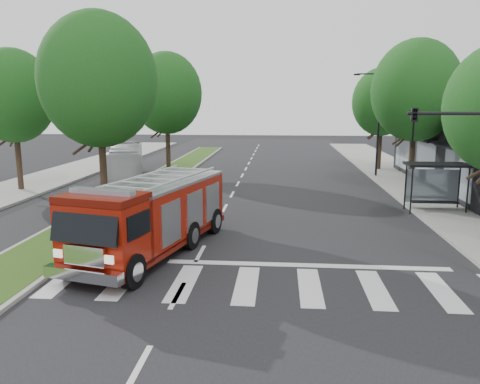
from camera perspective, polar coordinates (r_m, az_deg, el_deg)
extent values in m
plane|color=black|center=(18.16, -4.88, -7.50)|extent=(140.00, 140.00, 0.00)
cube|color=gray|center=(29.16, 23.83, -1.28)|extent=(5.00, 80.00, 0.15)
cube|color=gray|center=(36.56, -9.40, 1.74)|extent=(3.00, 50.00, 0.14)
cube|color=#254012|center=(36.55, -9.40, 1.86)|extent=(2.60, 49.50, 0.02)
cylinder|color=black|center=(25.71, 20.18, 0.15)|extent=(0.08, 0.08, 2.50)
cylinder|color=black|center=(26.58, 26.00, 0.05)|extent=(0.08, 0.08, 2.50)
cylinder|color=black|center=(26.85, 19.52, 0.61)|extent=(0.08, 0.08, 2.50)
cylinder|color=black|center=(27.69, 25.13, 0.50)|extent=(0.08, 0.08, 2.50)
cube|color=black|center=(26.49, 22.95, 3.10)|extent=(3.20, 1.60, 0.12)
cube|color=#8C99A5|center=(27.32, 22.31, 0.70)|extent=(2.80, 0.04, 1.80)
cube|color=black|center=(26.80, 22.64, -1.14)|extent=(2.40, 0.40, 0.08)
cylinder|color=black|center=(32.33, 20.18, 3.88)|extent=(0.36, 0.36, 4.40)
ellipsoid|color=#0F3812|center=(32.15, 20.68, 11.51)|extent=(5.60, 5.60, 6.44)
cylinder|color=black|center=(42.03, 16.64, 5.21)|extent=(0.36, 0.36, 3.96)
ellipsoid|color=#0F3812|center=(41.87, 16.92, 10.49)|extent=(5.00, 5.00, 5.75)
cylinder|color=black|center=(24.92, -16.32, 2.53)|extent=(0.36, 0.36, 4.62)
ellipsoid|color=#0F3812|center=(24.72, -16.88, 12.94)|extent=(5.80, 5.80, 6.67)
cylinder|color=black|center=(38.23, -8.76, 5.36)|extent=(0.36, 0.36, 4.40)
ellipsoid|color=#0F3812|center=(38.08, -8.95, 11.82)|extent=(5.60, 5.60, 6.44)
cylinder|color=black|center=(33.80, -25.37, 3.59)|extent=(0.36, 0.36, 4.18)
ellipsoid|color=#0F3812|center=(33.62, -25.93, 10.51)|extent=(5.20, 5.20, 5.98)
imported|color=black|center=(14.01, 20.40, 7.34)|extent=(0.18, 0.22, 1.10)
cylinder|color=black|center=(37.78, 16.51, 7.73)|extent=(0.16, 0.16, 8.00)
cylinder|color=black|center=(37.65, 15.46, 13.72)|extent=(1.80, 0.10, 0.10)
cube|color=black|center=(37.50, 14.06, 13.72)|extent=(0.45, 0.20, 0.12)
cube|color=#580D04|center=(18.45, -10.42, -5.70)|extent=(4.53, 8.88, 0.25)
cube|color=maroon|center=(18.87, -9.33, -1.96)|extent=(4.04, 6.91, 2.03)
cube|color=maroon|center=(15.61, -16.21, -4.91)|extent=(2.90, 2.39, 2.13)
cube|color=#B2B2B7|center=(18.67, -9.42, 1.23)|extent=(4.04, 6.91, 0.12)
cylinder|color=#B2B2B7|center=(19.09, -11.86, 1.97)|extent=(1.58, 5.93, 0.10)
cylinder|color=#B2B2B7|center=(18.23, -6.91, 1.72)|extent=(1.58, 5.93, 0.10)
cube|color=silver|center=(15.01, -18.60, -9.54)|extent=(2.64, 0.98, 0.36)
cube|color=#8C99A5|center=(15.31, -16.47, 0.03)|extent=(2.25, 0.89, 0.18)
cylinder|color=black|center=(16.36, -20.02, -8.14)|extent=(0.62, 1.17, 1.12)
cylinder|color=black|center=(15.05, -12.99, -9.40)|extent=(0.62, 1.17, 1.12)
cylinder|color=black|center=(19.68, -12.24, -4.58)|extent=(0.62, 1.17, 1.12)
cylinder|color=black|center=(18.61, -6.05, -5.28)|extent=(0.62, 1.17, 1.12)
cylinder|color=black|center=(21.73, -8.93, -3.02)|extent=(0.62, 1.17, 1.12)
cylinder|color=black|center=(20.76, -3.22, -3.55)|extent=(0.62, 1.17, 1.12)
imported|color=silver|center=(36.23, -13.65, 3.56)|extent=(4.99, 9.99, 2.72)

